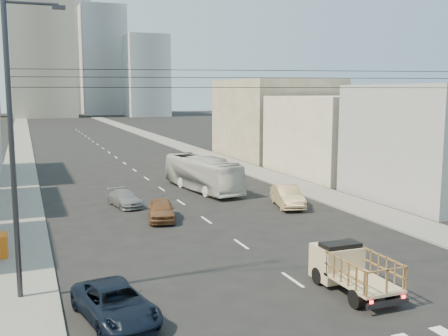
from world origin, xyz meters
TOP-DOWN VIEW (x-y plane):
  - ground at (0.00, 0.00)m, footprint 420.00×420.00m
  - sidewalk_left at (-11.75, 70.00)m, footprint 3.50×180.00m
  - sidewalk_right at (11.75, 70.00)m, footprint 3.50×180.00m
  - lane_dashes at (0.00, 53.00)m, footprint 0.15×104.00m
  - flatbed_pickup at (1.65, -0.08)m, footprint 1.95×4.41m
  - navy_pickup at (-8.19, 0.55)m, footprint 3.08×5.11m
  - city_bus at (3.14, 24.14)m, footprint 3.99×10.75m
  - sedan_brown at (-2.80, 15.02)m, footprint 2.50×4.44m
  - sedan_tan at (6.93, 15.67)m, footprint 2.68×4.94m
  - sedan_grey at (-4.29, 20.12)m, footprint 2.33×4.32m
  - streetlamp_left at (-11.39, 4.00)m, footprint 2.36×0.25m
  - overhead_wires at (0.00, 1.50)m, footprint 23.01×5.02m
  - bldg_right_near at (19.00, 14.00)m, footprint 10.00×12.00m
  - bldg_right_mid at (19.50, 28.00)m, footprint 11.00×14.00m
  - bldg_right_far at (20.00, 44.00)m, footprint 12.00×16.00m
  - high_rise_tower at (-4.00, 170.00)m, footprint 20.00×20.00m
  - midrise_ne at (18.00, 185.00)m, footprint 16.00×16.00m
  - midrise_back at (6.00, 200.00)m, footprint 18.00×18.00m
  - midrise_east at (30.00, 165.00)m, footprint 14.00×14.00m

SIDE VIEW (x-z plane):
  - ground at x=0.00m, z-range 0.00..0.00m
  - lane_dashes at x=0.00m, z-range 0.00..0.01m
  - sidewalk_left at x=-11.75m, z-range 0.00..0.12m
  - sidewalk_right at x=11.75m, z-range 0.00..0.12m
  - sedan_grey at x=-4.29m, z-range 0.00..1.19m
  - navy_pickup at x=-8.19m, z-range 0.00..1.33m
  - sedan_brown at x=-2.80m, z-range 0.00..1.43m
  - sedan_tan at x=6.93m, z-range 0.00..1.55m
  - flatbed_pickup at x=1.65m, z-range 0.14..2.04m
  - city_bus at x=3.14m, z-range 0.00..2.93m
  - bldg_right_mid at x=19.50m, z-range 0.00..8.00m
  - bldg_right_near at x=19.00m, z-range 0.00..9.00m
  - bldg_right_far at x=20.00m, z-range 0.00..10.00m
  - streetlamp_left at x=-11.39m, z-range 0.44..12.44m
  - overhead_wires at x=0.00m, z-range 8.60..9.33m
  - midrise_east at x=30.00m, z-range 0.00..28.00m
  - midrise_ne at x=18.00m, z-range 0.00..40.00m
  - midrise_back at x=6.00m, z-range 0.00..44.00m
  - high_rise_tower at x=-4.00m, z-range 0.00..60.00m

